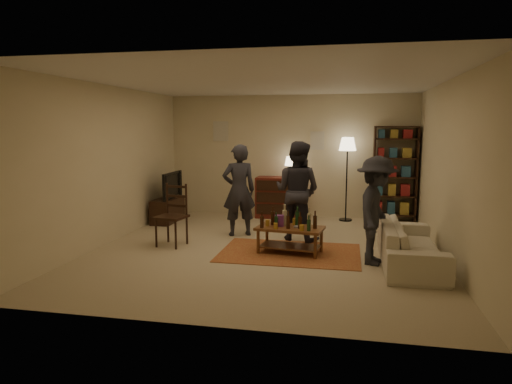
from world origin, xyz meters
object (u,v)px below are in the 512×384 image
(bookshelf, at_px, (395,173))
(person_left, at_px, (239,190))
(sofa, at_px, (410,244))
(person_by_sofa, at_px, (376,211))
(coffee_table, at_px, (290,230))
(tv_stand, at_px, (168,204))
(floor_lamp, at_px, (347,150))
(person_right, at_px, (297,191))
(dining_chair, at_px, (173,212))
(dresser, at_px, (279,196))

(bookshelf, distance_m, person_left, 3.48)
(sofa, distance_m, person_left, 3.19)
(person_left, bearing_deg, person_by_sofa, 125.56)
(coffee_table, height_order, person_by_sofa, person_by_sofa)
(coffee_table, xyz_separation_m, person_by_sofa, (1.30, -0.32, 0.41))
(sofa, distance_m, person_by_sofa, 0.70)
(coffee_table, height_order, tv_stand, tv_stand)
(floor_lamp, relative_size, sofa, 0.86)
(bookshelf, xyz_separation_m, person_right, (-1.83, -2.02, -0.16))
(tv_stand, distance_m, sofa, 5.14)
(dining_chair, relative_size, floor_lamp, 0.60)
(sofa, height_order, person_by_sofa, person_by_sofa)
(sofa, bearing_deg, coffee_table, 81.79)
(coffee_table, xyz_separation_m, floor_lamp, (0.86, 2.79, 1.13))
(dresser, xyz_separation_m, person_by_sofa, (1.89, -3.17, 0.32))
(tv_stand, bearing_deg, person_right, -19.92)
(coffee_table, distance_m, person_by_sofa, 1.40)
(tv_stand, xyz_separation_m, person_by_sofa, (4.14, -2.26, 0.41))
(bookshelf, distance_m, person_right, 2.73)
(coffee_table, height_order, bookshelf, bookshelf)
(dining_chair, xyz_separation_m, floor_lamp, (2.86, 2.66, 0.95))
(tv_stand, bearing_deg, person_left, -27.09)
(person_right, bearing_deg, dresser, -53.42)
(bookshelf, bearing_deg, sofa, -90.82)
(dining_chair, bearing_deg, person_left, 53.26)
(floor_lamp, bearing_deg, tv_stand, -167.07)
(dresser, relative_size, sofa, 0.65)
(person_right, xyz_separation_m, person_by_sofa, (1.29, -1.22, -0.08))
(dining_chair, xyz_separation_m, bookshelf, (3.85, 2.79, 0.47))
(bookshelf, bearing_deg, person_left, -147.10)
(floor_lamp, relative_size, person_right, 1.02)
(floor_lamp, height_order, sofa, floor_lamp)
(floor_lamp, bearing_deg, dresser, 177.50)
(coffee_table, bearing_deg, person_right, 89.12)
(floor_lamp, xyz_separation_m, person_by_sofa, (0.44, -3.11, -0.72))
(bookshelf, xyz_separation_m, floor_lamp, (-0.99, -0.13, 0.48))
(dresser, xyz_separation_m, sofa, (2.39, -3.11, -0.17))
(tv_stand, height_order, person_right, person_right)
(bookshelf, relative_size, person_left, 1.20)
(floor_lamp, height_order, person_by_sofa, floor_lamp)
(dining_chair, relative_size, sofa, 0.51)
(dining_chair, height_order, person_left, person_left)
(dining_chair, relative_size, dresser, 0.78)
(sofa, distance_m, person_right, 2.21)
(coffee_table, relative_size, bookshelf, 0.55)
(coffee_table, height_order, person_left, person_left)
(tv_stand, xyz_separation_m, person_right, (2.86, -1.04, 0.49))
(bookshelf, bearing_deg, person_right, -132.24)
(sofa, height_order, person_left, person_left)
(coffee_table, distance_m, dining_chair, 2.01)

